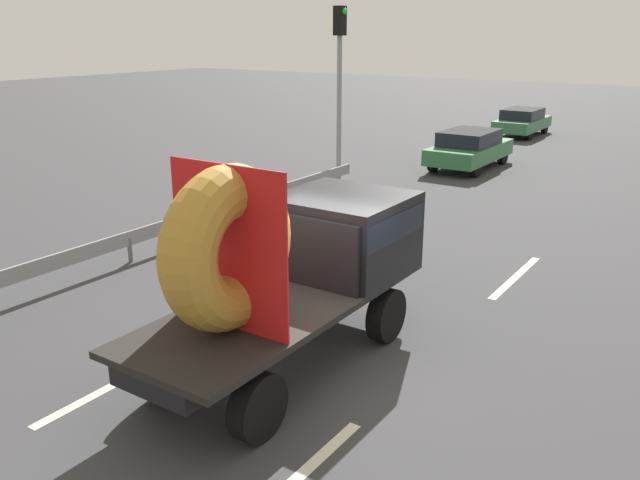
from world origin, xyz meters
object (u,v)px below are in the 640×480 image
at_px(distant_sedan, 469,148).
at_px(flatbed_truck, 301,256).
at_px(traffic_light, 340,69).
at_px(oncoming_car, 522,121).

bearing_deg(distant_sedan, flatbed_truck, -77.52).
distance_m(traffic_light, oncoming_car, 13.99).
xyz_separation_m(flatbed_truck, oncoming_car, (-4.30, 24.46, -0.95)).
xyz_separation_m(flatbed_truck, distant_sedan, (-3.43, 15.49, -0.90)).
xyz_separation_m(distant_sedan, traffic_light, (-2.84, -4.55, 2.94)).
xyz_separation_m(traffic_light, oncoming_car, (1.96, 13.53, -2.99)).
bearing_deg(flatbed_truck, traffic_light, 119.81).
distance_m(distant_sedan, oncoming_car, 9.01).
bearing_deg(flatbed_truck, oncoming_car, 99.98).
height_order(distant_sedan, oncoming_car, distant_sedan).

